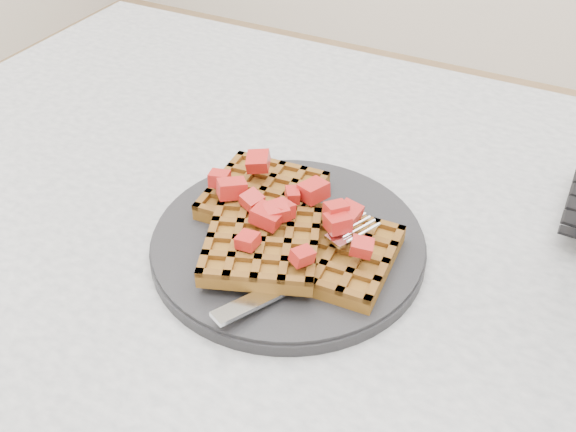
% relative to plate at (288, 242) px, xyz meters
% --- Properties ---
extents(table, '(1.20, 0.80, 0.75)m').
position_rel_plate_xyz_m(table, '(0.06, 0.03, -0.12)').
color(table, '#BCBCBA').
rests_on(table, ground).
extents(plate, '(0.26, 0.26, 0.02)m').
position_rel_plate_xyz_m(plate, '(0.00, 0.00, 0.00)').
color(plate, black).
rests_on(plate, table).
extents(waffles, '(0.20, 0.19, 0.03)m').
position_rel_plate_xyz_m(waffles, '(0.00, -0.00, 0.02)').
color(waffles, '#905D1E').
rests_on(waffles, plate).
extents(strawberry_pile, '(0.15, 0.15, 0.02)m').
position_rel_plate_xyz_m(strawberry_pile, '(0.00, 0.00, 0.05)').
color(strawberry_pile, maroon).
rests_on(strawberry_pile, waffles).
extents(fork, '(0.10, 0.17, 0.02)m').
position_rel_plate_xyz_m(fork, '(0.04, -0.04, 0.02)').
color(fork, silver).
rests_on(fork, plate).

